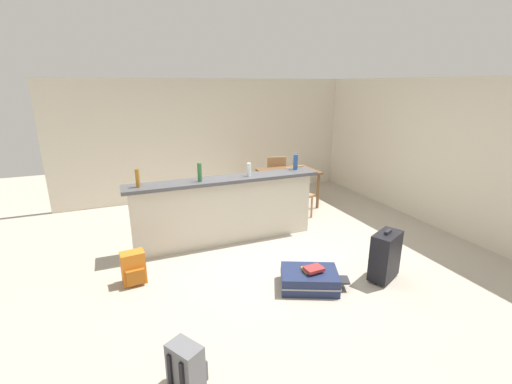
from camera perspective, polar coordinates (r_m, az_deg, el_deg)
name	(u,v)px	position (r m, az deg, el deg)	size (l,w,h in m)	color
ground_plane	(273,251)	(5.38, 2.72, -9.55)	(13.00, 13.00, 0.05)	#ADA393
wall_back	(215,139)	(7.76, -6.73, 8.59)	(6.60, 0.10, 2.50)	beige
wall_right	(421,150)	(6.99, 25.22, 6.13)	(0.10, 6.00, 2.50)	beige
partition_half_wall	(226,212)	(5.43, -4.84, -3.32)	(2.80, 0.20, 1.00)	beige
bar_countertop	(225,180)	(5.27, -4.98, 2.01)	(2.96, 0.40, 0.05)	#4C4C51
bottle_amber	(137,178)	(5.01, -18.70, 2.16)	(0.06, 0.06, 0.26)	#9E661E
bottle_green	(200,172)	(5.09, -9.14, 3.18)	(0.06, 0.06, 0.27)	#2D6B38
bottle_clear	(249,170)	(5.33, -1.15, 3.66)	(0.06, 0.06, 0.20)	silver
bottle_blue	(296,162)	(5.79, 6.44, 4.87)	(0.07, 0.07, 0.25)	#284C89
dining_table	(289,175)	(7.04, 5.31, 2.73)	(1.10, 0.80, 0.74)	brown
dining_chair_near_partition	(297,189)	(6.57, 6.72, 0.43)	(0.47, 0.47, 0.93)	#9E754C
dining_chair_far_side	(275,175)	(7.56, 3.16, 2.76)	(0.48, 0.48, 0.93)	#9E754C
suitcase_flat_navy	(309,279)	(4.46, 8.68, -13.83)	(0.89, 0.73, 0.22)	#1E284C
backpack_grey	(186,368)	(3.22, -11.22, -26.20)	(0.33, 0.33, 0.42)	slate
suitcase_upright_black	(385,255)	(4.77, 20.25, -9.64)	(0.50, 0.41, 0.67)	black
backpack_orange	(134,269)	(4.70, -19.25, -11.66)	(0.30, 0.27, 0.42)	orange
book_stack	(313,269)	(4.39, 9.23, -12.23)	(0.23, 0.23, 0.07)	gold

